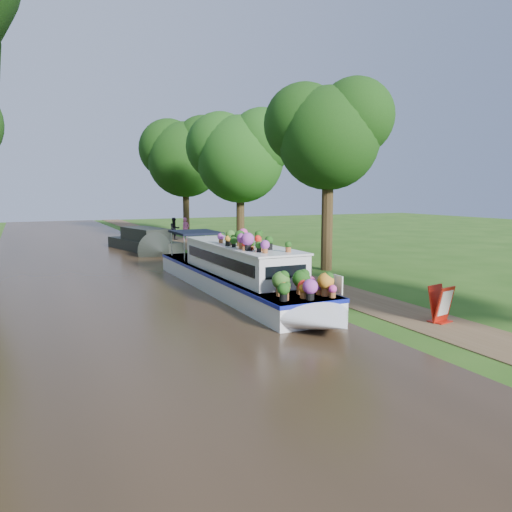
% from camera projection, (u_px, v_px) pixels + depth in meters
% --- Properties ---
extents(ground, '(100.00, 100.00, 0.00)m').
position_uv_depth(ground, '(287.00, 287.00, 19.83)').
color(ground, '#254E13').
rests_on(ground, ground).
extents(canal_water, '(10.00, 100.00, 0.02)m').
position_uv_depth(canal_water, '(136.00, 301.00, 17.28)').
color(canal_water, '#2E2114').
rests_on(canal_water, ground).
extents(towpath, '(2.20, 100.00, 0.03)m').
position_uv_depth(towpath, '(313.00, 284.00, 20.33)').
color(towpath, brown).
rests_on(towpath, ground).
extents(plant_boat, '(2.29, 13.52, 2.25)m').
position_uv_depth(plant_boat, '(241.00, 272.00, 18.30)').
color(plant_boat, silver).
rests_on(plant_boat, canal_water).
extents(tree_near_overhang, '(5.52, 5.28, 8.99)m').
position_uv_depth(tree_near_overhang, '(328.00, 131.00, 23.32)').
color(tree_near_overhang, '#2F210F').
rests_on(tree_near_overhang, ground).
extents(tree_near_mid, '(6.90, 6.60, 9.40)m').
position_uv_depth(tree_near_mid, '(239.00, 152.00, 34.40)').
color(tree_near_mid, '#2F210F').
rests_on(tree_near_mid, ground).
extents(tree_near_far, '(7.59, 7.26, 10.30)m').
position_uv_depth(tree_near_far, '(185.00, 154.00, 43.98)').
color(tree_near_far, '#2F210F').
rests_on(tree_near_far, ground).
extents(second_boat, '(3.50, 7.89, 1.46)m').
position_uv_depth(second_boat, '(145.00, 242.00, 31.56)').
color(second_boat, black).
rests_on(second_boat, canal_water).
extents(sandwich_board, '(0.70, 0.65, 1.06)m').
position_uv_depth(sandwich_board, '(441.00, 306.00, 14.42)').
color(sandwich_board, '#B61A0D').
rests_on(sandwich_board, towpath).
extents(pedestrian_pink, '(0.74, 0.62, 1.74)m').
position_uv_depth(pedestrian_pink, '(186.00, 229.00, 38.01)').
color(pedestrian_pink, pink).
rests_on(pedestrian_pink, towpath).
extents(pedestrian_dark, '(0.94, 0.80, 1.72)m').
position_uv_depth(pedestrian_dark, '(175.00, 229.00, 38.29)').
color(pedestrian_dark, black).
rests_on(pedestrian_dark, towpath).
extents(verge_plant, '(0.42, 0.37, 0.44)m').
position_uv_depth(verge_plant, '(277.00, 284.00, 19.29)').
color(verge_plant, '#285E1C').
rests_on(verge_plant, ground).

